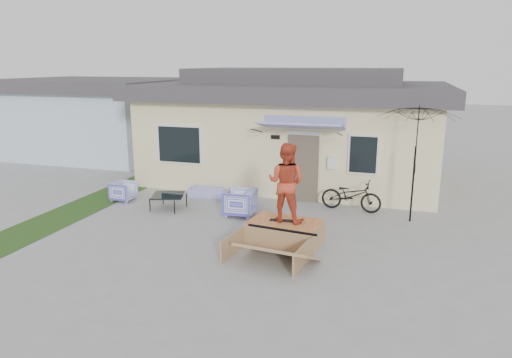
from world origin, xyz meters
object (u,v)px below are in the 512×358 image
(skate_ramp, at_px, (284,233))
(patio_umbrella, at_px, (415,159))
(loveseat, at_px, (210,189))
(skateboard, at_px, (285,220))
(skater, at_px, (286,181))
(armchair_left, at_px, (123,190))
(coffee_table, at_px, (168,202))
(armchair_right, at_px, (240,201))
(bicycle, at_px, (351,192))

(skate_ramp, bearing_deg, patio_umbrella, 49.73)
(loveseat, height_order, skateboard, skateboard)
(skater, bearing_deg, skate_ramp, 89.81)
(armchair_left, bearing_deg, coffee_table, -101.69)
(armchair_left, height_order, skate_ramp, armchair_left)
(armchair_left, relative_size, coffee_table, 0.76)
(loveseat, bearing_deg, skater, 134.01)
(armchair_right, distance_m, skate_ramp, 2.48)
(patio_umbrella, distance_m, skate_ramp, 4.20)
(coffee_table, height_order, patio_umbrella, patio_umbrella)
(armchair_right, height_order, skateboard, armchair_right)
(skate_ramp, bearing_deg, skater, 90.00)
(coffee_table, distance_m, patio_umbrella, 7.11)
(loveseat, relative_size, skateboard, 1.81)
(armchair_right, xyz_separation_m, skater, (1.75, -1.71, 1.12))
(loveseat, relative_size, skate_ramp, 0.62)
(armchair_right, relative_size, skate_ramp, 0.38)
(loveseat, relative_size, patio_umbrella, 0.57)
(patio_umbrella, relative_size, skate_ramp, 1.09)
(armchair_left, height_order, coffee_table, armchair_left)
(loveseat, distance_m, skateboard, 4.60)
(skater, bearing_deg, skateboard, -0.00)
(coffee_table, height_order, bicycle, bicycle)
(loveseat, distance_m, skate_ramp, 4.62)
(loveseat, xyz_separation_m, armchair_right, (1.53, -1.50, 0.15))
(skateboard, bearing_deg, patio_umbrella, 36.74)
(coffee_table, distance_m, skate_ramp, 4.33)
(armchair_right, height_order, skate_ramp, armchair_right)
(coffee_table, bearing_deg, skateboard, -22.54)
(loveseat, bearing_deg, patio_umbrella, 172.70)
(patio_umbrella, bearing_deg, loveseat, 174.34)
(skater, bearing_deg, armchair_left, -12.30)
(loveseat, height_order, skate_ramp, skate_ramp)
(coffee_table, distance_m, skater, 4.51)
(patio_umbrella, bearing_deg, armchair_left, -176.20)
(armchair_left, xyz_separation_m, skater, (5.75, -2.02, 1.20))
(armchair_left, height_order, armchair_right, armchair_right)
(armchair_right, distance_m, skater, 2.69)
(loveseat, height_order, armchair_left, armchair_left)
(armchair_right, relative_size, coffee_table, 0.95)
(coffee_table, height_order, skater, skater)
(bicycle, relative_size, patio_umbrella, 0.73)
(bicycle, bearing_deg, loveseat, 95.55)
(skate_ramp, height_order, skateboard, skateboard)
(loveseat, relative_size, skater, 0.74)
(coffee_table, height_order, skate_ramp, skate_ramp)
(armchair_left, xyz_separation_m, skateboard, (5.75, -2.02, 0.24))
(armchair_left, relative_size, patio_umbrella, 0.28)
(armchair_right, xyz_separation_m, skateboard, (1.75, -1.71, 0.16))
(patio_umbrella, height_order, skater, skater)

